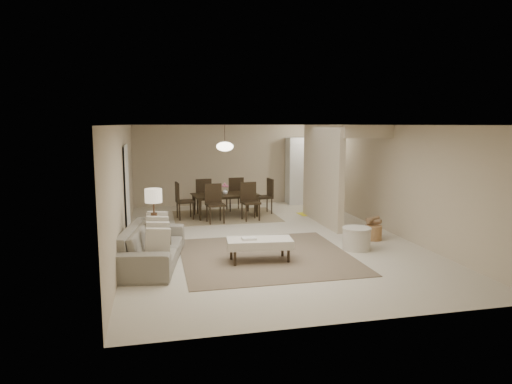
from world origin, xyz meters
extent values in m
plane|color=beige|center=(0.00, 0.00, 0.00)|extent=(9.00, 9.00, 0.00)
plane|color=white|center=(0.00, 0.00, 2.50)|extent=(9.00, 9.00, 0.00)
plane|color=#C1AF92|center=(0.00, 4.50, 1.25)|extent=(6.00, 0.00, 6.00)
plane|color=#C1AF92|center=(-3.00, 0.00, 1.25)|extent=(0.00, 9.00, 9.00)
plane|color=#C1AF92|center=(3.00, 0.00, 1.25)|extent=(0.00, 9.00, 9.00)
cube|color=#C1AF92|center=(1.80, 1.25, 1.25)|extent=(0.15, 2.50, 2.50)
cube|color=black|center=(-2.97, 0.60, 1.02)|extent=(0.04, 0.90, 2.04)
cube|color=silver|center=(2.35, 4.15, 1.05)|extent=(1.20, 0.55, 2.10)
cylinder|color=white|center=(2.30, 3.20, 2.46)|extent=(0.44, 0.44, 0.05)
cube|color=brown|center=(-0.32, -1.37, 0.01)|extent=(3.20, 3.20, 0.01)
imported|color=gray|center=(-2.45, -1.37, 0.35)|extent=(2.49, 1.31, 0.69)
cube|color=beige|center=(-0.52, -1.67, 0.35)|extent=(1.24, 0.67, 0.16)
cylinder|color=black|center=(-1.02, -1.87, 0.13)|extent=(0.05, 0.05, 0.27)
cylinder|color=black|center=(-0.02, -1.87, 0.13)|extent=(0.05, 0.05, 0.27)
cylinder|color=black|center=(-1.02, -1.47, 0.13)|extent=(0.05, 0.05, 0.27)
cylinder|color=black|center=(-0.02, -1.47, 0.13)|extent=(0.05, 0.05, 0.27)
cube|color=black|center=(-2.40, -0.99, 0.28)|extent=(0.59, 0.59, 0.56)
cylinder|color=#4D3221|center=(-2.40, -0.99, 0.71)|extent=(0.12, 0.12, 0.30)
cylinder|color=#4D3221|center=(-2.40, -0.99, 0.99)|extent=(0.03, 0.03, 0.26)
cylinder|color=beige|center=(-2.40, -0.99, 1.19)|extent=(0.32, 0.32, 0.26)
cylinder|color=beige|center=(1.58, -1.31, 0.22)|extent=(0.58, 0.58, 0.45)
cylinder|color=olive|center=(2.28, -0.67, 0.16)|extent=(0.47, 0.47, 0.32)
cube|color=#8B7856|center=(-0.48, 2.59, 0.01)|extent=(2.80, 2.10, 0.01)
imported|color=black|center=(-0.48, 2.59, 0.31)|extent=(1.86, 1.18, 0.62)
imported|color=white|center=(-0.48, 2.59, 0.69)|extent=(0.14, 0.14, 0.15)
cube|color=yellow|center=(2.00, 2.41, 0.01)|extent=(0.88, 0.59, 0.01)
cylinder|color=#4D3221|center=(-0.48, 2.59, 2.25)|extent=(0.02, 0.02, 0.50)
ellipsoid|color=#FFEAC6|center=(-0.48, 2.59, 1.92)|extent=(0.46, 0.46, 0.25)
camera|label=1|loc=(-2.38, -9.62, 2.52)|focal=32.00mm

